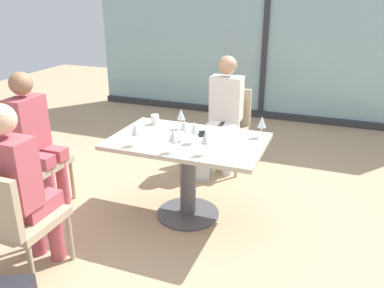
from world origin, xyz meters
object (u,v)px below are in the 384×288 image
Objects in this scene: coffee_cup at (155,119)px; wine_glass_1 at (262,122)px; person_front_left at (19,182)px; handbag_2 at (196,166)px; wine_glass_6 at (173,136)px; wine_glass_4 at (184,125)px; person_near_window at (225,109)px; chair_side_end at (28,155)px; cell_phone_on_table at (202,134)px; dining_table_main at (188,160)px; wine_glass_5 at (136,130)px; chair_near_window at (227,123)px; wine_glass_2 at (205,138)px; wine_glass_0 at (181,115)px; chair_front_left at (12,217)px; person_side_end at (34,135)px; handbag_1 at (34,216)px; wine_glass_3 at (195,128)px.

wine_glass_1 is at bearing 0.12° from coffee_cup.
handbag_2 is (0.59, 1.81, -0.56)m from person_front_left.
wine_glass_4 is at bearing 93.86° from wine_glass_6.
chair_side_end is at bearing -135.79° from person_near_window.
person_near_window is 8.75× the size of cell_phone_on_table.
dining_table_main is 6.95× the size of wine_glass_5.
wine_glass_4 is at bearing -90.76° from chair_near_window.
person_near_window is 1.39m from wine_glass_2.
handbag_2 is (0.14, 0.99, -0.72)m from wine_glass_5.
chair_near_window is at bearing 71.21° from person_front_left.
person_front_left reaches higher than wine_glass_6.
wine_glass_6 is at bearing -73.62° from wine_glass_0.
cell_phone_on_table is at bearing -16.98° from wine_glass_0.
coffee_cup is (0.35, 1.47, 0.28)m from chair_front_left.
person_side_end is 6.81× the size of wine_glass_5.
handbag_2 is (-0.04, 0.49, -0.72)m from wine_glass_0.
dining_table_main is at bearing 13.25° from person_side_end.
handbag_1 is (-1.10, -0.66, -0.72)m from wine_glass_4.
wine_glass_2 is at bearing -40.76° from wine_glass_4.
wine_glass_0 is at bearing 64.62° from person_front_left.
wine_glass_2 is 1.00× the size of wine_glass_3.
person_side_end is 14.00× the size of coffee_cup.
cell_phone_on_table is (1.41, 0.47, 0.03)m from person_side_end.
coffee_cup is (-0.68, 0.53, -0.09)m from wine_glass_2.
person_near_window is (1.34, 1.41, 0.00)m from person_side_end.
person_near_window is (0.78, 2.19, 0.00)m from person_front_left.
wine_glass_4 is at bearing 166.85° from wine_glass_3.
wine_glass_2 is (1.59, 0.05, 0.16)m from person_side_end.
handbag_1 is at bearing -151.60° from wine_glass_5.
wine_glass_4 is at bearing -91.01° from handbag_2.
wine_glass_2 and wine_glass_5 have the same top height.
chair_near_window is 1.29m from wine_glass_4.
person_side_end is (0.11, 0.00, 0.20)m from chair_side_end.
wine_glass_2 is at bearing -80.15° from handbag_2.
person_near_window reaches higher than cell_phone_on_table.
chair_near_window is 4.70× the size of wine_glass_1.
wine_glass_1 is at bearing -55.60° from person_near_window.
wine_glass_0 is (-0.15, -0.98, 0.37)m from chair_near_window.
chair_front_left is at bearing -131.00° from wine_glass_6.
person_front_left is (-0.78, -1.09, 0.16)m from dining_table_main.
wine_glass_0 and wine_glass_6 have the same top height.
chair_side_end is 4.70× the size of wine_glass_3.
cell_phone_on_table is at bearing 55.75° from person_front_left.
wine_glass_6 is at bearing 0.51° from chair_side_end.
wine_glass_6 is (0.78, 0.79, 0.16)m from person_front_left.
person_side_end is at bearing 122.16° from chair_front_left.
wine_glass_6 is at bearing -134.59° from wine_glass_1.
dining_table_main is at bearing 39.00° from wine_glass_5.
person_near_window reaches higher than handbag_1.
chair_near_window is at bearing 89.24° from wine_glass_4.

